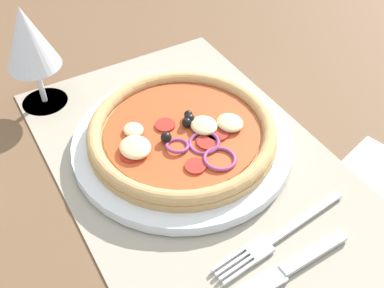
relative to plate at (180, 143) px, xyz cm
name	(u,v)px	position (x,y,z in cm)	size (l,w,h in cm)	color
ground_plane	(196,172)	(-3.49, -0.37, -2.31)	(190.00, 140.00, 2.40)	brown
placemat	(196,164)	(-3.49, -0.37, -0.91)	(49.94, 31.77, 0.40)	#A39984
plate	(180,143)	(0.00, 0.00, 0.00)	(27.72, 27.72, 1.41)	white
pizza	(180,133)	(-0.08, 0.01, 1.80)	(23.65, 23.65, 2.66)	tan
fork	(276,237)	(-17.24, -2.02, -0.49)	(3.46, 18.06, 0.44)	silver
knife	(268,281)	(-20.92, 1.82, -0.45)	(2.36, 20.04, 0.62)	silver
wine_glass	(28,41)	(17.98, 12.00, 8.94)	(7.20, 7.20, 14.90)	silver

